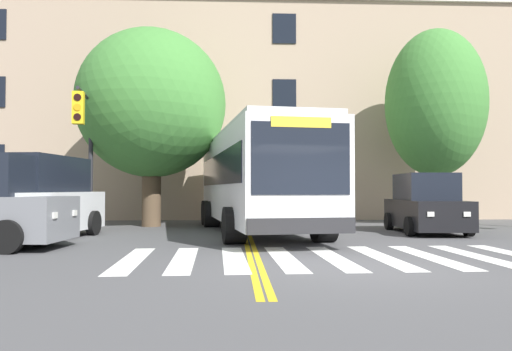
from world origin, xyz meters
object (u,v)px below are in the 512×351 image
car_silver_behind_bus (235,200)px  street_tree_curbside_large (435,104)px  car_black_far_lane (426,206)px  traffic_light_far_corner (86,134)px  street_tree_curbside_small (152,104)px  car_white_near_lane (38,200)px  city_bus (256,178)px

car_silver_behind_bus → street_tree_curbside_large: (8.14, -6.59, 4.07)m
car_black_far_lane → traffic_light_far_corner: (-11.26, 0.63, 2.39)m
street_tree_curbside_small → traffic_light_far_corner: bearing=-124.6°
car_silver_behind_bus → car_black_far_lane: bearing=-58.7°
car_black_far_lane → traffic_light_far_corner: bearing=176.8°
car_silver_behind_bus → traffic_light_far_corner: size_ratio=0.97×
car_silver_behind_bus → street_tree_curbside_small: 8.71m
car_white_near_lane → street_tree_curbside_large: 15.29m
street_tree_curbside_small → street_tree_curbside_large: bearing=2.5°
city_bus → car_black_far_lane: bearing=-5.0°
car_white_near_lane → street_tree_curbside_small: 6.64m
street_tree_curbside_small → city_bus: bearing=-34.9°
city_bus → car_white_near_lane: (-6.26, -2.32, -0.71)m
car_black_far_lane → street_tree_curbside_large: size_ratio=0.52×
car_white_near_lane → city_bus: bearing=20.4°
car_white_near_lane → street_tree_curbside_large: street_tree_curbside_large is taller
car_silver_behind_bus → street_tree_curbside_small: street_tree_curbside_small is taller
city_bus → car_white_near_lane: size_ratio=2.13×
car_silver_behind_bus → traffic_light_far_corner: (-5.00, -9.67, 2.43)m
city_bus → street_tree_curbside_large: bearing=23.3°
city_bus → car_black_far_lane: (5.59, -0.48, -0.93)m
traffic_light_far_corner → street_tree_curbside_small: street_tree_curbside_small is taller
car_black_far_lane → car_silver_behind_bus: bearing=121.3°
car_white_near_lane → car_black_far_lane: size_ratio=1.29×
traffic_light_far_corner → city_bus: bearing=-1.5°
car_silver_behind_bus → street_tree_curbside_small: bearing=-114.5°
car_black_far_lane → street_tree_curbside_large: (1.89, 3.70, 4.04)m
car_black_far_lane → car_silver_behind_bus: (-6.25, 10.30, -0.04)m
car_white_near_lane → street_tree_curbside_large: (13.74, 5.54, 3.81)m
car_silver_behind_bus → street_tree_curbside_small: (-3.23, -7.10, 3.88)m
city_bus → street_tree_curbside_small: bearing=145.1°
city_bus → traffic_light_far_corner: 5.85m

